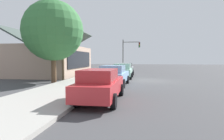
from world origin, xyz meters
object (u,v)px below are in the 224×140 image
car_skyblue (114,75)px  car_silver (126,68)px  shade_tree (53,31)px  traffic_light_main (130,50)px  utility_pole_wooden (63,40)px  fire_hydrant_red (110,73)px  car_seafoam (123,71)px  car_cherry (101,85)px

car_skyblue → car_silver: bearing=2.1°
car_silver → shade_tree: size_ratio=0.64×
car_silver → traffic_light_main: (4.73, -0.20, 2.68)m
car_silver → traffic_light_main: bearing=-5.7°
traffic_light_main → utility_pole_wooden: utility_pole_wooden is taller
car_silver → fire_hydrant_red: 4.86m
car_seafoam → car_silver: (5.52, 0.08, 0.00)m
car_cherry → traffic_light_main: 21.84m
car_cherry → car_skyblue: size_ratio=1.09×
car_skyblue → shade_tree: shade_tree is taller
shade_tree → car_silver: bearing=-28.2°
car_silver → car_seafoam: bearing=177.5°
car_skyblue → car_silver: 11.25m
fire_hydrant_red → car_seafoam: bearing=-120.1°
car_skyblue → fire_hydrant_red: bearing=14.2°
car_seafoam → car_skyblue: bearing=178.4°
fire_hydrant_red → car_silver: bearing=-17.5°
car_seafoam → utility_pole_wooden: size_ratio=0.58×
utility_pole_wooden → car_silver: bearing=-32.7°
car_skyblue → traffic_light_main: bearing=1.5°
utility_pole_wooden → car_seafoam: bearing=-61.8°
car_cherry → car_silver: size_ratio=1.07×
car_cherry → shade_tree: shade_tree is taller
car_seafoam → fire_hydrant_red: (0.89, 1.54, -0.32)m
car_skyblue → car_cherry: bearing=-176.0°
car_silver → shade_tree: bearing=148.6°
car_cherry → traffic_light_main: bearing=-0.1°
car_silver → fire_hydrant_red: size_ratio=6.39×
fire_hydrant_red → car_cherry: bearing=-173.0°
car_silver → fire_hydrant_red: (-4.63, 1.46, -0.32)m
car_silver → car_skyblue: bearing=176.2°
traffic_light_main → fire_hydrant_red: bearing=169.9°
car_seafoam → shade_tree: size_ratio=0.61×
shade_tree → traffic_light_main: (15.07, -5.74, -1.03)m
car_seafoam → shade_tree: bearing=130.8°
car_seafoam → traffic_light_main: size_ratio=0.84×
traffic_light_main → utility_pole_wooden: size_ratio=0.69×
car_cherry → utility_pole_wooden: (8.45, 5.51, 3.11)m
traffic_light_main → fire_hydrant_red: (-9.36, 1.66, -2.99)m
utility_pole_wooden → fire_hydrant_red: (3.86, -4.00, -3.43)m
car_cherry → car_skyblue: bearing=1.7°
car_cherry → car_skyblue: (5.70, 0.14, -0.00)m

